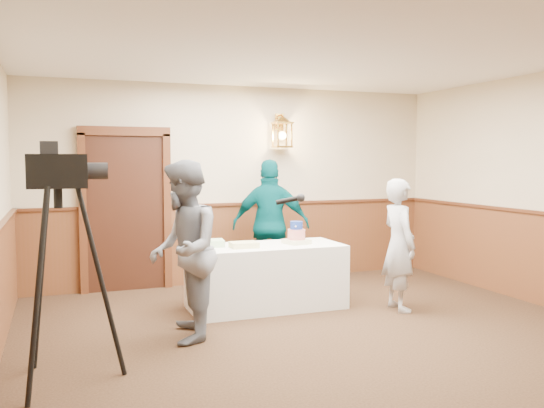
{
  "coord_description": "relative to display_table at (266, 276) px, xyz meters",
  "views": [
    {
      "loc": [
        -2.46,
        -4.41,
        1.75
      ],
      "look_at": [
        -0.17,
        1.7,
        1.25
      ],
      "focal_mm": 38.0,
      "sensor_mm": 36.0,
      "label": 1
    }
  ],
  "objects": [
    {
      "name": "ground",
      "position": [
        0.17,
        -1.9,
        -0.38
      ],
      "size": [
        7.0,
        7.0,
        0.0
      ],
      "primitive_type": "plane",
      "color": "black",
      "rests_on": "ground"
    },
    {
      "name": "room_shell",
      "position": [
        0.11,
        -1.45,
        1.15
      ],
      "size": [
        6.02,
        7.02,
        2.81
      ],
      "color": "#C4B493",
      "rests_on": "ground"
    },
    {
      "name": "display_table",
      "position": [
        0.0,
        0.0,
        0.0
      ],
      "size": [
        1.8,
        0.8,
        0.75
      ],
      "primitive_type": "cube",
      "color": "white",
      "rests_on": "ground"
    },
    {
      "name": "tiered_cake",
      "position": [
        0.38,
        -0.02,
        0.48
      ],
      "size": [
        0.31,
        0.31,
        0.27
      ],
      "rotation": [
        0.0,
        0.0,
        0.23
      ],
      "color": "beige",
      "rests_on": "display_table"
    },
    {
      "name": "sheet_cake_yellow",
      "position": [
        -0.3,
        -0.09,
        0.41
      ],
      "size": [
        0.31,
        0.24,
        0.06
      ],
      "primitive_type": "cube",
      "rotation": [
        0.0,
        0.0,
        -0.02
      ],
      "color": "#FAFF98",
      "rests_on": "display_table"
    },
    {
      "name": "sheet_cake_green",
      "position": [
        -0.65,
        0.14,
        0.41
      ],
      "size": [
        0.36,
        0.3,
        0.08
      ],
      "primitive_type": "cube",
      "rotation": [
        0.0,
        0.0,
        -0.14
      ],
      "color": "#A4D093",
      "rests_on": "display_table"
    },
    {
      "name": "interviewer",
      "position": [
        -1.16,
        -0.87,
        0.5
      ],
      "size": [
        1.52,
        0.98,
        1.75
      ],
      "rotation": [
        0.0,
        0.0,
        -1.8
      ],
      "color": "slate",
      "rests_on": "ground"
    },
    {
      "name": "baker",
      "position": [
        1.42,
        -0.63,
        0.39
      ],
      "size": [
        0.41,
        0.59,
        1.54
      ],
      "primitive_type": "imported",
      "rotation": [
        0.0,
        0.0,
        1.49
      ],
      "color": "#A8A8AD",
      "rests_on": "ground"
    },
    {
      "name": "assistant_p",
      "position": [
        0.39,
        0.88,
        0.5
      ],
      "size": [
        1.12,
        0.77,
        1.76
      ],
      "primitive_type": "imported",
      "rotation": [
        0.0,
        0.0,
        2.77
      ],
      "color": "#024549",
      "rests_on": "ground"
    },
    {
      "name": "tv_camera_rig",
      "position": [
        -2.29,
        -1.59,
        0.43
      ],
      "size": [
        0.7,
        0.66,
        1.8
      ],
      "rotation": [
        0.0,
        0.0,
        -0.02
      ],
      "color": "black",
      "rests_on": "ground"
    }
  ]
}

